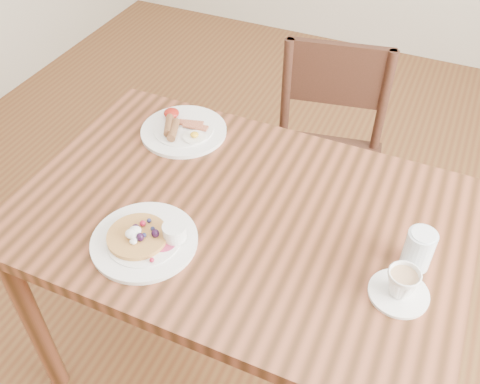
{
  "coord_description": "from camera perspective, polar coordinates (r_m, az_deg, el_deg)",
  "views": [
    {
      "loc": [
        0.41,
        -0.92,
        1.76
      ],
      "look_at": [
        0.0,
        0.0,
        0.82
      ],
      "focal_mm": 40.0,
      "sensor_mm": 36.0,
      "label": 1
    }
  ],
  "objects": [
    {
      "name": "chair_far",
      "position": [
        2.04,
        9.03,
        3.95
      ],
      "size": [
        0.49,
        0.49,
        0.88
      ],
      "rotation": [
        0.0,
        0.0,
        3.33
      ],
      "color": "#3A1B15",
      "rests_on": "ground"
    },
    {
      "name": "breakfast_plate",
      "position": [
        1.7,
        -6.17,
        6.66
      ],
      "size": [
        0.27,
        0.27,
        0.04
      ],
      "color": "white",
      "rests_on": "dining_table"
    },
    {
      "name": "ground",
      "position": [
        2.03,
        -0.0,
        -17.14
      ],
      "size": [
        5.0,
        5.0,
        0.0
      ],
      "primitive_type": "plane",
      "color": "brown",
      "rests_on": "ground"
    },
    {
      "name": "teacup_saucer",
      "position": [
        1.28,
        16.81,
        -9.52
      ],
      "size": [
        0.14,
        0.14,
        0.08
      ],
      "color": "white",
      "rests_on": "dining_table"
    },
    {
      "name": "pancake_plate",
      "position": [
        1.37,
        -10.01,
        -4.91
      ],
      "size": [
        0.27,
        0.27,
        0.06
      ],
      "color": "white",
      "rests_on": "dining_table"
    },
    {
      "name": "dining_table",
      "position": [
        1.5,
        -0.0,
        -4.71
      ],
      "size": [
        1.2,
        0.8,
        0.75
      ],
      "color": "brown",
      "rests_on": "ground"
    },
    {
      "name": "water_glass",
      "position": [
        1.34,
        18.51,
        -5.85
      ],
      "size": [
        0.07,
        0.07,
        0.11
      ],
      "primitive_type": "cylinder",
      "color": "silver",
      "rests_on": "dining_table"
    }
  ]
}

